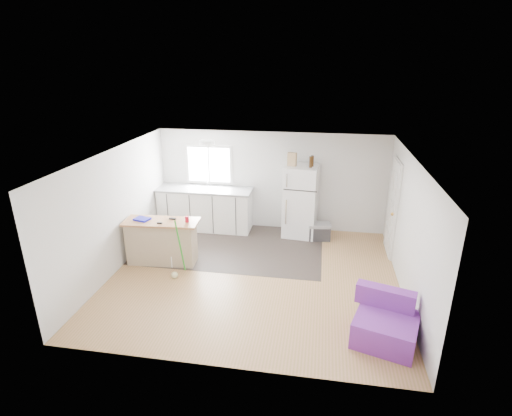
{
  "coord_description": "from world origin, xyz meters",
  "views": [
    {
      "loc": [
        1.16,
        -6.75,
        3.99
      ],
      "look_at": [
        -0.08,
        0.7,
        1.16
      ],
      "focal_mm": 28.0,
      "sensor_mm": 36.0,
      "label": 1
    }
  ],
  "objects_px": {
    "kitchen_cabinets": "(205,208)",
    "mop": "(176,267)",
    "cleaner_jug": "(170,261)",
    "red_cup": "(187,219)",
    "bottle_right": "(312,161)",
    "purple_seat": "(385,324)",
    "bottle_left": "(311,162)",
    "peninsula": "(162,241)",
    "cardboard_box": "(292,159)",
    "blue_tray": "(142,219)",
    "refrigerator": "(300,201)",
    "cooler": "(319,231)"
  },
  "relations": [
    {
      "from": "kitchen_cabinets",
      "to": "mop",
      "type": "bearing_deg",
      "value": -87.35
    },
    {
      "from": "cleaner_jug",
      "to": "red_cup",
      "type": "relative_size",
      "value": 2.51
    },
    {
      "from": "cleaner_jug",
      "to": "bottle_right",
      "type": "distance_m",
      "value": 3.8
    },
    {
      "from": "purple_seat",
      "to": "bottle_left",
      "type": "distance_m",
      "value": 4.08
    },
    {
      "from": "purple_seat",
      "to": "cleaner_jug",
      "type": "bearing_deg",
      "value": 175.19
    },
    {
      "from": "red_cup",
      "to": "peninsula",
      "type": "bearing_deg",
      "value": -176.29
    },
    {
      "from": "cardboard_box",
      "to": "peninsula",
      "type": "bearing_deg",
      "value": -143.73
    },
    {
      "from": "kitchen_cabinets",
      "to": "mop",
      "type": "xyz_separation_m",
      "value": [
        0.11,
        -2.43,
        -0.3
      ]
    },
    {
      "from": "cardboard_box",
      "to": "purple_seat",
      "type": "bearing_deg",
      "value": -64.27
    },
    {
      "from": "bottle_right",
      "to": "kitchen_cabinets",
      "type": "bearing_deg",
      "value": 179.4
    },
    {
      "from": "kitchen_cabinets",
      "to": "peninsula",
      "type": "height_order",
      "value": "kitchen_cabinets"
    },
    {
      "from": "peninsula",
      "to": "bottle_left",
      "type": "bearing_deg",
      "value": 26.91
    },
    {
      "from": "peninsula",
      "to": "mop",
      "type": "bearing_deg",
      "value": -52.43
    },
    {
      "from": "kitchen_cabinets",
      "to": "blue_tray",
      "type": "relative_size",
      "value": 7.74
    },
    {
      "from": "refrigerator",
      "to": "cardboard_box",
      "type": "distance_m",
      "value": 1.03
    },
    {
      "from": "blue_tray",
      "to": "cardboard_box",
      "type": "distance_m",
      "value": 3.53
    },
    {
      "from": "cleaner_jug",
      "to": "mop",
      "type": "height_order",
      "value": "mop"
    },
    {
      "from": "kitchen_cabinets",
      "to": "cooler",
      "type": "height_order",
      "value": "kitchen_cabinets"
    },
    {
      "from": "peninsula",
      "to": "blue_tray",
      "type": "bearing_deg",
      "value": 178.01
    },
    {
      "from": "refrigerator",
      "to": "purple_seat",
      "type": "xyz_separation_m",
      "value": [
        1.52,
        -3.64,
        -0.59
      ]
    },
    {
      "from": "kitchen_cabinets",
      "to": "bottle_right",
      "type": "height_order",
      "value": "bottle_right"
    },
    {
      "from": "cardboard_box",
      "to": "bottle_right",
      "type": "bearing_deg",
      "value": 2.06
    },
    {
      "from": "cleaner_jug",
      "to": "blue_tray",
      "type": "height_order",
      "value": "blue_tray"
    },
    {
      "from": "kitchen_cabinets",
      "to": "red_cup",
      "type": "xyz_separation_m",
      "value": [
        0.18,
        -1.84,
        0.46
      ]
    },
    {
      "from": "peninsula",
      "to": "red_cup",
      "type": "distance_m",
      "value": 0.76
    },
    {
      "from": "kitchen_cabinets",
      "to": "refrigerator",
      "type": "distance_m",
      "value": 2.36
    },
    {
      "from": "bottle_left",
      "to": "blue_tray",
      "type": "bearing_deg",
      "value": -151.94
    },
    {
      "from": "refrigerator",
      "to": "cleaner_jug",
      "type": "relative_size",
      "value": 5.67
    },
    {
      "from": "purple_seat",
      "to": "bottle_right",
      "type": "distance_m",
      "value": 4.16
    },
    {
      "from": "purple_seat",
      "to": "mop",
      "type": "xyz_separation_m",
      "value": [
        -3.74,
        1.23,
        -0.03
      ]
    },
    {
      "from": "peninsula",
      "to": "cleaner_jug",
      "type": "distance_m",
      "value": 0.44
    },
    {
      "from": "kitchen_cabinets",
      "to": "peninsula",
      "type": "bearing_deg",
      "value": -101.57
    },
    {
      "from": "cooler",
      "to": "bottle_left",
      "type": "xyz_separation_m",
      "value": [
        -0.28,
        0.07,
        1.63
      ]
    },
    {
      "from": "cooler",
      "to": "cardboard_box",
      "type": "bearing_deg",
      "value": 159.33
    },
    {
      "from": "peninsula",
      "to": "cleaner_jug",
      "type": "bearing_deg",
      "value": -44.38
    },
    {
      "from": "cleaner_jug",
      "to": "mop",
      "type": "bearing_deg",
      "value": -55.53
    },
    {
      "from": "mop",
      "to": "cardboard_box",
      "type": "xyz_separation_m",
      "value": [
        2.0,
        2.39,
        1.63
      ]
    },
    {
      "from": "cleaner_jug",
      "to": "bottle_left",
      "type": "bearing_deg",
      "value": 33.01
    },
    {
      "from": "cooler",
      "to": "bottle_right",
      "type": "xyz_separation_m",
      "value": [
        -0.25,
        0.18,
        1.63
      ]
    },
    {
      "from": "refrigerator",
      "to": "purple_seat",
      "type": "distance_m",
      "value": 3.99
    },
    {
      "from": "red_cup",
      "to": "bottle_right",
      "type": "distance_m",
      "value": 3.11
    },
    {
      "from": "peninsula",
      "to": "purple_seat",
      "type": "xyz_separation_m",
      "value": [
        4.23,
        -1.79,
        -0.2
      ]
    },
    {
      "from": "cooler",
      "to": "bottle_left",
      "type": "height_order",
      "value": "bottle_left"
    },
    {
      "from": "cooler",
      "to": "red_cup",
      "type": "bearing_deg",
      "value": -155.95
    },
    {
      "from": "cooler",
      "to": "blue_tray",
      "type": "relative_size",
      "value": 1.87
    },
    {
      "from": "cooler",
      "to": "mop",
      "type": "relative_size",
      "value": 0.45
    },
    {
      "from": "kitchen_cabinets",
      "to": "cooler",
      "type": "relative_size",
      "value": 4.15
    },
    {
      "from": "mop",
      "to": "bottle_left",
      "type": "distance_m",
      "value": 3.7
    },
    {
      "from": "refrigerator",
      "to": "blue_tray",
      "type": "xyz_separation_m",
      "value": [
        -3.09,
        -1.87,
        0.09
      ]
    },
    {
      "from": "mop",
      "to": "cleaner_jug",
      "type": "bearing_deg",
      "value": 130.53
    }
  ]
}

